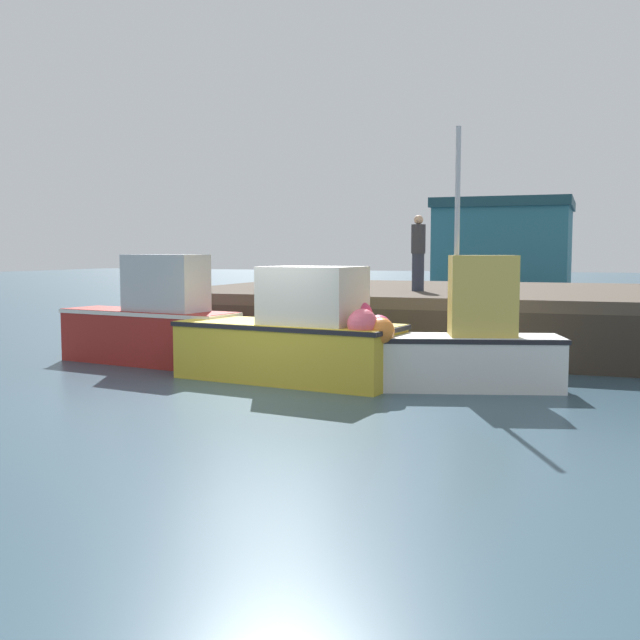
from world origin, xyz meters
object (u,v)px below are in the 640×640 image
Objects in this scene: fishing_boat_near_right at (294,337)px; rowboat at (444,368)px; fishing_boat_mid at (453,343)px; dockworker at (418,253)px; fishing_boat_near_left at (152,323)px.

rowboat is (2.53, 1.12, -0.60)m from fishing_boat_near_right.
fishing_boat_near_right is 2.87m from fishing_boat_mid.
dockworker is at bearing 77.58° from fishing_boat_near_right.
fishing_boat_near_left is 6.46m from dockworker.
fishing_boat_mid is at bearing -70.77° from dockworker.
rowboat is at bearing 1.55° from fishing_boat_near_left.
fishing_boat_mid is 1.15m from rowboat.
fishing_boat_near_right is 0.98× the size of fishing_boat_mid.
fishing_boat_mid is 2.75× the size of rowboat.
rowboat is (-0.33, 0.93, -0.59)m from fishing_boat_mid.
fishing_boat_mid is at bearing 3.63° from fishing_boat_near_right.
fishing_boat_near_right is 2.69× the size of rowboat.
fishing_boat_mid reaches higher than dockworker.
fishing_boat_mid reaches higher than rowboat.
fishing_boat_near_left is at bearing 173.18° from fishing_boat_mid.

